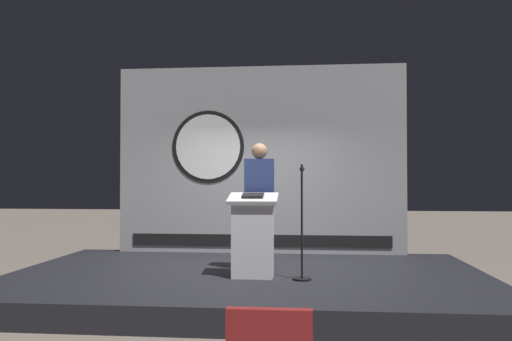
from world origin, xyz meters
name	(u,v)px	position (x,y,z in m)	size (l,w,h in m)	color
ground_plane	(248,294)	(0.00, 0.00, 0.00)	(40.00, 40.00, 0.00)	#6B6056
stage_platform	(248,283)	(0.00, 0.00, 0.15)	(6.40, 4.00, 0.30)	black
banner_display	(258,160)	(-0.03, 1.85, 1.90)	(4.95, 0.12, 3.22)	#9E9EA3
podium	(253,236)	(0.10, -0.34, 0.83)	(0.64, 0.50, 1.09)	silver
speaker_person	(259,205)	(0.14, 0.14, 1.21)	(0.40, 0.26, 1.77)	black
microphone_stand	(302,239)	(0.74, -0.44, 0.81)	(0.24, 0.52, 1.45)	black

